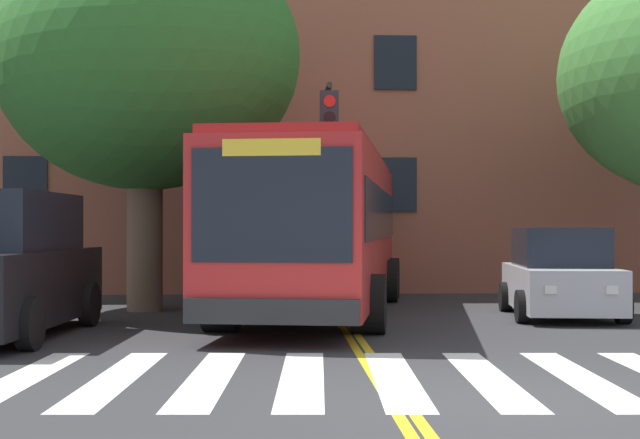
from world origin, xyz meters
name	(u,v)px	position (x,y,z in m)	size (l,w,h in m)	color
ground_plane	(506,402)	(0.00, 0.00, 0.00)	(120.00, 120.00, 0.00)	#303033
crosswalk	(441,378)	(-0.39, 1.43, 0.00)	(10.24, 4.44, 0.01)	white
lane_line_yellow_inner	(319,290)	(-1.15, 15.43, 0.00)	(0.12, 36.00, 0.01)	gold
lane_line_yellow_outer	(325,290)	(-0.99, 15.43, 0.00)	(0.12, 36.00, 0.01)	gold
city_bus	(320,226)	(-1.41, 9.35, 1.74)	(4.37, 11.72, 3.22)	#B22323
car_silver_far_lane	(560,276)	(3.14, 8.11, 0.79)	(2.31, 3.81, 1.72)	#B7BABF
traffic_light_overhead	(326,156)	(-1.30, 9.03, 3.14)	(0.34, 2.82, 4.64)	#28282D
street_tree_curbside_small	(145,62)	(-5.01, 9.80, 5.15)	(9.03, 9.12, 7.86)	brown
building_facade	(224,101)	(-3.95, 19.10, 5.64)	(35.32, 10.10, 11.26)	#9E5642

